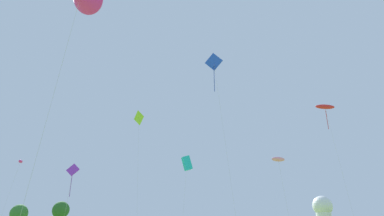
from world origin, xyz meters
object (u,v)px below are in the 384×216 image
(kite_pink_parafoil, at_px, (278,159))
(kite_blue_diamond, at_px, (214,64))
(tree_distant_right, at_px, (19,213))
(observatory_dome, at_px, (323,211))
(kite_purple_diamond, at_px, (73,172))
(kite_cyan_box, at_px, (187,163))
(kite_red_parafoil, at_px, (325,107))
(kite_magenta_parafoil, at_px, (20,162))
(kite_lime_diamond, at_px, (139,118))
(tree_distant_left, at_px, (61,210))

(kite_pink_parafoil, bearing_deg, kite_blue_diamond, -143.49)
(kite_blue_diamond, distance_m, tree_distant_right, 48.51)
(observatory_dome, bearing_deg, kite_purple_diamond, -135.51)
(kite_cyan_box, height_order, tree_distant_right, kite_cyan_box)
(kite_blue_diamond, height_order, observatory_dome, kite_blue_diamond)
(kite_blue_diamond, distance_m, observatory_dome, 79.72)
(kite_red_parafoil, bearing_deg, tree_distant_right, 159.36)
(kite_red_parafoil, xyz_separation_m, tree_distant_right, (-54.62, 20.57, -16.02))
(kite_blue_diamond, bearing_deg, observatory_dome, 55.18)
(kite_magenta_parafoil, bearing_deg, kite_red_parafoil, -13.55)
(kite_cyan_box, xyz_separation_m, observatory_dome, (47.31, 44.72, -6.79))
(kite_blue_diamond, height_order, tree_distant_right, kite_blue_diamond)
(kite_lime_diamond, bearing_deg, observatory_dome, 37.74)
(kite_pink_parafoil, xyz_separation_m, tree_distant_right, (-46.97, 17.52, -7.87))
(kite_lime_diamond, bearing_deg, kite_pink_parafoil, -24.89)
(kite_magenta_parafoil, height_order, kite_blue_diamond, kite_blue_diamond)
(tree_distant_right, bearing_deg, kite_magenta_parafoil, -75.33)
(kite_magenta_parafoil, distance_m, observatory_dome, 90.57)
(kite_pink_parafoil, bearing_deg, kite_lime_diamond, 155.11)
(kite_lime_diamond, height_order, tree_distant_left, kite_lime_diamond)
(kite_cyan_box, xyz_separation_m, tree_distant_left, (-26.08, 11.09, -8.23))
(kite_lime_diamond, bearing_deg, kite_cyan_box, -3.15)
(kite_purple_diamond, relative_size, kite_lime_diamond, 0.40)
(kite_purple_diamond, height_order, kite_magenta_parafoil, kite_magenta_parafoil)
(kite_purple_diamond, distance_m, kite_cyan_box, 24.12)
(kite_cyan_box, height_order, kite_blue_diamond, kite_blue_diamond)
(kite_red_parafoil, height_order, kite_purple_diamond, kite_red_parafoil)
(kite_red_parafoil, xyz_separation_m, kite_blue_diamond, (-18.98, -5.34, 4.28))
(kite_pink_parafoil, bearing_deg, tree_distant_left, 151.73)
(kite_lime_diamond, bearing_deg, kite_red_parafoil, -24.14)
(kite_cyan_box, xyz_separation_m, kite_magenta_parafoil, (-30.60, -1.02, -0.28))
(kite_cyan_box, bearing_deg, kite_purple_diamond, -132.49)
(kite_red_parafoil, bearing_deg, kite_lime_diamond, 155.86)
(kite_red_parafoil, bearing_deg, observatory_dome, 66.53)
(kite_cyan_box, bearing_deg, kite_magenta_parafoil, -178.09)
(kite_pink_parafoil, xyz_separation_m, kite_blue_diamond, (-11.33, -8.39, 12.43))
(kite_magenta_parafoil, bearing_deg, kite_blue_diamond, -28.21)
(kite_red_parafoil, height_order, kite_lime_diamond, kite_lime_diamond)
(kite_lime_diamond, bearing_deg, kite_magenta_parafoil, -175.73)
(kite_red_parafoil, distance_m, kite_cyan_box, 26.79)
(kite_pink_parafoil, relative_size, tree_distant_left, 1.90)
(kite_lime_diamond, xyz_separation_m, tree_distant_left, (-16.30, 10.55, -17.30))
(observatory_dome, bearing_deg, kite_cyan_box, -136.61)
(kite_pink_parafoil, height_order, tree_distant_right, kite_pink_parafoil)
(kite_red_parafoil, distance_m, tree_distant_left, 56.14)
(kite_purple_diamond, relative_size, tree_distant_left, 1.47)
(kite_magenta_parafoil, distance_m, tree_distant_right, 11.98)
(kite_purple_diamond, bearing_deg, kite_lime_diamond, 70.95)
(kite_pink_parafoil, xyz_separation_m, kite_magenta_parafoil, (-44.90, 9.62, 0.89))
(kite_cyan_box, height_order, kite_lime_diamond, kite_lime_diamond)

